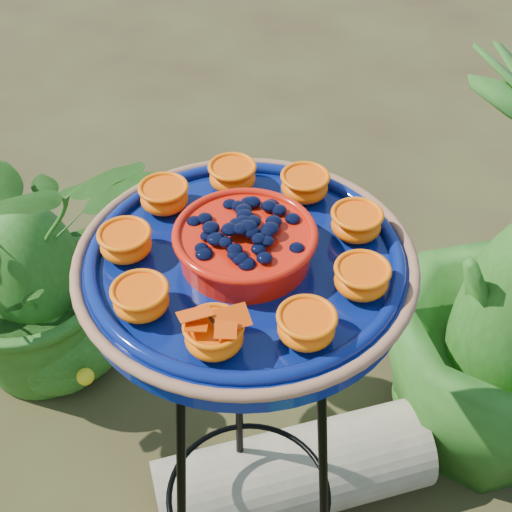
% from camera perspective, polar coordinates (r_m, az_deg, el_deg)
% --- Properties ---
extents(tripod_stand, '(0.43, 0.43, 0.97)m').
position_cam_1_polar(tripod_stand, '(1.38, -0.67, -13.35)').
color(tripod_stand, black).
rests_on(tripod_stand, ground).
extents(feeder_dish, '(0.60, 0.60, 0.12)m').
position_cam_1_polar(feeder_dish, '(1.06, -0.86, -0.26)').
color(feeder_dish, '#07165C').
rests_on(feeder_dish, tripod_stand).
extents(driftwood_log, '(0.72, 0.48, 0.23)m').
position_cam_1_polar(driftwood_log, '(1.88, 2.98, -17.01)').
color(driftwood_log, tan).
rests_on(driftwood_log, ground).
extents(shrub_back_left, '(0.94, 0.92, 0.79)m').
position_cam_1_polar(shrub_back_left, '(2.07, -17.61, -0.25)').
color(shrub_back_left, '#244F15').
rests_on(shrub_back_left, ground).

